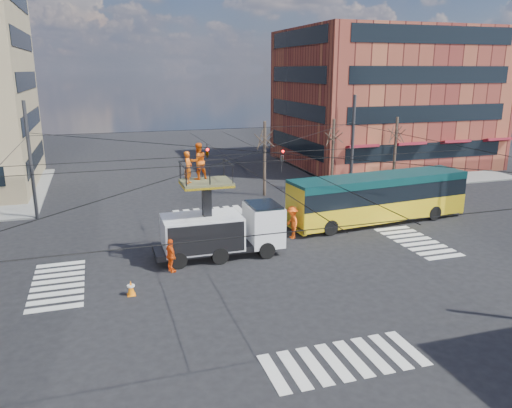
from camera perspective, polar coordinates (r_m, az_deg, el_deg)
The scene contains 13 objects.
ground at distance 26.94m, azimuth 0.09°, elevation -6.48°, with size 120.00×120.00×0.00m, color black.
sidewalk_ne at distance 54.14m, azimuth 14.63°, elevation 4.13°, with size 18.00×18.00×0.12m, color slate.
crosswalks at distance 26.94m, azimuth 0.09°, elevation -6.46°, with size 22.40×22.40×0.02m, color silver, non-canonical shape.
building_ne at distance 56.35m, azimuth 14.33°, elevation 11.69°, with size 20.06×16.06×14.00m.
overhead_network at distance 26.03m, azimuth -0.33°, elevation 2.63°, with size 24.24×24.24×8.00m.
tree_a at distance 39.79m, azimuth 1.00°, elevation 7.47°, with size 2.00×2.00×6.00m.
tree_b at distance 42.09m, azimuth 8.83°, elevation 7.72°, with size 2.00×2.00×6.00m.
tree_c at distance 45.08m, azimuth 15.74°, elevation 7.81°, with size 2.00×2.00×6.00m.
utility_truck at distance 27.10m, azimuth -3.97°, elevation -1.83°, with size 7.01×2.68×6.21m.
city_bus at distance 34.13m, azimuth 13.83°, elevation 0.78°, with size 12.84×3.80×3.20m.
traffic_cone at distance 23.59m, azimuth -14.10°, elevation -9.28°, with size 0.36×0.36×0.71m, color orange.
worker_ground at distance 25.55m, azimuth -9.71°, elevation -5.84°, with size 1.02×0.43×1.75m, color #E34B0E.
flagger at distance 30.20m, azimuth 4.17°, elevation -2.10°, with size 1.29×0.74×2.00m, color #F04D0F.
Camera 1 is at (-7.68, -23.85, 9.91)m, focal length 35.00 mm.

